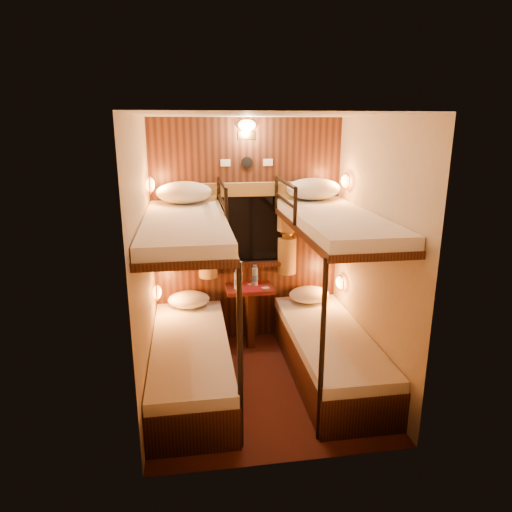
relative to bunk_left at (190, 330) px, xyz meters
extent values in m
plane|color=#37110F|center=(0.65, -0.07, -0.56)|extent=(2.10, 2.10, 0.00)
plane|color=silver|center=(0.65, -0.07, 1.84)|extent=(2.10, 2.10, 0.00)
plane|color=#C6B293|center=(0.65, 0.98, 0.64)|extent=(2.40, 0.00, 2.40)
plane|color=#C6B293|center=(0.65, -1.12, 0.64)|extent=(2.40, 0.00, 2.40)
plane|color=#C6B293|center=(-0.35, -0.07, 0.64)|extent=(0.00, 2.40, 2.40)
plane|color=#C6B293|center=(1.65, -0.07, 0.64)|extent=(0.00, 2.40, 2.40)
cube|color=black|center=(0.65, 0.97, 0.64)|extent=(2.00, 0.03, 2.40)
cube|color=black|center=(0.00, 0.00, -0.38)|extent=(0.70, 1.90, 0.35)
cube|color=white|center=(0.00, 0.00, -0.16)|extent=(0.68, 1.88, 0.10)
cube|color=black|center=(0.00, 0.00, 0.89)|extent=(0.70, 1.90, 0.06)
cube|color=white|center=(0.00, 0.00, 0.97)|extent=(0.68, 1.88, 0.10)
cylinder|color=black|center=(0.35, -0.90, 0.17)|extent=(0.04, 0.04, 1.45)
cylinder|color=black|center=(0.35, 0.88, 1.08)|extent=(0.04, 0.04, 0.32)
cylinder|color=black|center=(0.35, 0.03, 1.08)|extent=(0.04, 0.04, 0.32)
cylinder|color=black|center=(0.35, 0.46, 1.24)|extent=(0.04, 0.85, 0.04)
cylinder|color=black|center=(0.35, 0.46, 1.07)|extent=(0.03, 0.85, 0.03)
cube|color=black|center=(1.30, 0.00, -0.38)|extent=(0.70, 1.90, 0.35)
cube|color=white|center=(1.30, 0.00, -0.16)|extent=(0.68, 1.88, 0.10)
cube|color=black|center=(1.30, 0.00, 0.89)|extent=(0.70, 1.90, 0.06)
cube|color=white|center=(1.30, 0.00, 0.97)|extent=(0.68, 1.88, 0.10)
cylinder|color=black|center=(0.95, -0.90, 0.17)|extent=(0.04, 0.04, 1.45)
cylinder|color=black|center=(0.95, 0.88, 1.08)|extent=(0.04, 0.04, 0.32)
cylinder|color=black|center=(0.95, 0.03, 1.08)|extent=(0.04, 0.04, 0.32)
cylinder|color=black|center=(0.95, 0.46, 1.24)|extent=(0.04, 0.85, 0.04)
cylinder|color=black|center=(0.95, 0.46, 1.07)|extent=(0.03, 0.85, 0.03)
cube|color=black|center=(0.65, 0.95, 0.69)|extent=(0.98, 0.02, 0.78)
cube|color=black|center=(0.65, 0.94, 0.69)|extent=(0.90, 0.01, 0.70)
cube|color=black|center=(0.65, 0.90, 0.31)|extent=(1.00, 0.12, 0.04)
cube|color=olive|center=(0.65, 0.91, 1.12)|extent=(1.10, 0.06, 0.14)
cylinder|color=olive|center=(0.22, 0.90, 0.87)|extent=(0.22, 0.22, 0.40)
cylinder|color=olive|center=(0.22, 0.90, 0.64)|extent=(0.11, 0.11, 0.12)
cylinder|color=olive|center=(0.22, 0.90, 0.39)|extent=(0.20, 0.20, 0.40)
torus|color=#B07633|center=(0.22, 0.90, 0.64)|extent=(0.14, 0.14, 0.02)
cylinder|color=olive|center=(1.08, 0.90, 0.87)|extent=(0.22, 0.22, 0.40)
cylinder|color=olive|center=(1.08, 0.90, 0.64)|extent=(0.11, 0.11, 0.12)
cylinder|color=olive|center=(1.08, 0.90, 0.39)|extent=(0.20, 0.20, 0.40)
torus|color=#B07633|center=(1.08, 0.90, 0.64)|extent=(0.14, 0.14, 0.02)
cylinder|color=black|center=(0.65, 0.95, 1.39)|extent=(0.12, 0.02, 0.12)
cube|color=silver|center=(0.43, 0.95, 1.39)|extent=(0.10, 0.01, 0.07)
cube|color=silver|center=(0.87, 0.95, 1.39)|extent=(0.10, 0.01, 0.07)
cube|color=#B07633|center=(0.65, 0.95, 1.66)|extent=(0.18, 0.01, 0.08)
ellipsoid|color=#FFCC8C|center=(0.65, 0.93, 1.76)|extent=(0.18, 0.09, 0.11)
ellipsoid|color=orange|center=(-0.31, 0.63, 0.14)|extent=(0.08, 0.20, 0.13)
torus|color=#B07633|center=(-0.31, 0.63, 0.14)|extent=(0.02, 0.17, 0.17)
ellipsoid|color=orange|center=(-0.31, 0.63, 1.22)|extent=(0.08, 0.20, 0.13)
torus|color=#B07633|center=(-0.31, 0.63, 1.22)|extent=(0.02, 0.17, 0.17)
ellipsoid|color=orange|center=(1.61, 0.63, 0.14)|extent=(0.08, 0.20, 0.13)
torus|color=#B07633|center=(1.61, 0.63, 0.14)|extent=(0.02, 0.17, 0.17)
ellipsoid|color=orange|center=(1.61, 0.63, 1.22)|extent=(0.08, 0.20, 0.13)
torus|color=#B07633|center=(1.61, 0.63, 1.22)|extent=(0.02, 0.17, 0.17)
cube|color=#5D1815|center=(0.65, 0.78, 0.07)|extent=(0.50, 0.34, 0.04)
cube|color=black|center=(0.65, 0.78, -0.25)|extent=(0.08, 0.30, 0.61)
cube|color=maroon|center=(0.65, 0.78, 0.09)|extent=(0.30, 0.34, 0.01)
cylinder|color=#99BFE5|center=(0.51, 0.76, 0.18)|extent=(0.06, 0.06, 0.18)
cylinder|color=#4265C7|center=(0.51, 0.76, 0.17)|extent=(0.06, 0.06, 0.06)
cylinder|color=#4265C7|center=(0.51, 0.76, 0.29)|extent=(0.03, 0.03, 0.03)
cylinder|color=#99BFE5|center=(0.71, 0.82, 0.19)|extent=(0.06, 0.06, 0.20)
cylinder|color=#4265C7|center=(0.71, 0.82, 0.18)|extent=(0.07, 0.07, 0.07)
cylinder|color=#4265C7|center=(0.71, 0.82, 0.31)|extent=(0.04, 0.04, 0.03)
cube|color=silver|center=(0.81, 0.73, 0.09)|extent=(0.09, 0.08, 0.01)
cube|color=silver|center=(0.67, 0.86, 0.09)|extent=(0.09, 0.08, 0.01)
ellipsoid|color=silver|center=(0.00, 0.79, -0.02)|extent=(0.44, 0.31, 0.17)
ellipsoid|color=silver|center=(1.30, 0.74, -0.02)|extent=(0.44, 0.32, 0.17)
ellipsoid|color=silver|center=(0.00, 0.69, 1.13)|extent=(0.54, 0.38, 0.21)
ellipsoid|color=silver|center=(1.30, 0.72, 1.14)|extent=(0.56, 0.40, 0.22)
camera|label=1|loc=(0.02, -3.78, 1.76)|focal=32.00mm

